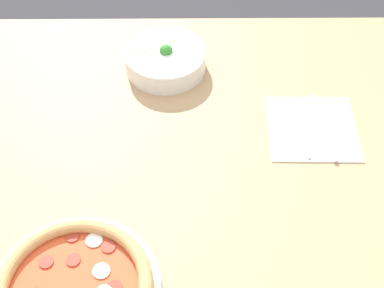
% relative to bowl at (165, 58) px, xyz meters
% --- Properties ---
extents(dining_table, '(1.30, 1.07, 0.74)m').
position_rel_bowl_xyz_m(dining_table, '(-0.02, -0.33, -0.12)').
color(dining_table, tan).
rests_on(dining_table, ground_plane).
extents(bowl, '(0.20, 0.20, 0.07)m').
position_rel_bowl_xyz_m(bowl, '(0.00, 0.00, 0.00)').
color(bowl, white).
rests_on(bowl, dining_table).
extents(napkin, '(0.20, 0.20, 0.00)m').
position_rel_bowl_xyz_m(napkin, '(0.33, -0.21, -0.03)').
color(napkin, white).
rests_on(napkin, dining_table).
extents(fork, '(0.03, 0.18, 0.00)m').
position_rel_bowl_xyz_m(fork, '(0.30, -0.21, -0.03)').
color(fork, silver).
rests_on(fork, napkin).
extents(knife, '(0.03, 0.20, 0.01)m').
position_rel_bowl_xyz_m(knife, '(0.35, -0.22, -0.03)').
color(knife, silver).
rests_on(knife, napkin).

